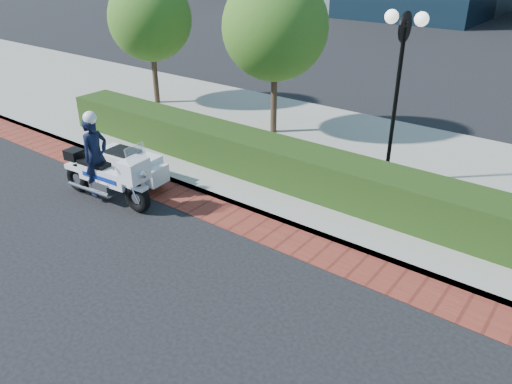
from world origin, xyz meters
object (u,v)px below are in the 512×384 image
Objects in this scene: lamppost at (399,73)px; police_motorcycle at (114,166)px; tree_b at (275,27)px; tree_a at (150,19)px.

lamppost is 1.51× the size of police_motorcycle.
tree_b reaches higher than lamppost.
police_motorcycle is at bearing -50.61° from tree_a.
tree_b is at bearing 77.81° from police_motorcycle.
tree_a is at bearing 180.00° from tree_b.
tree_a is 1.64× the size of police_motorcycle.
lamppost is at bearing -16.11° from tree_b.
lamppost is 0.92× the size of tree_a.
tree_a is at bearing 124.33° from police_motorcycle.
police_motorcycle is (-5.23, -4.51, -2.19)m from lamppost.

